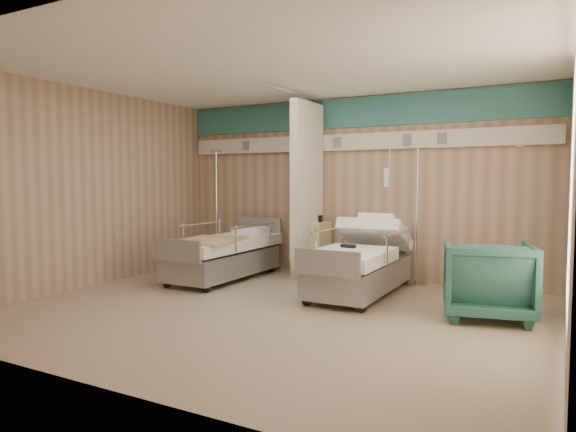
{
  "coord_description": "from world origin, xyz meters",
  "views": [
    {
      "loc": [
        2.96,
        -5.05,
        1.51
      ],
      "look_at": [
        -0.1,
        0.6,
        1.06
      ],
      "focal_mm": 32.0,
      "sensor_mm": 36.0,
      "label": 1
    }
  ],
  "objects": [
    {
      "name": "bedside_cabinet",
      "position": [
        -0.55,
        2.2,
        0.42
      ],
      "size": [
        0.5,
        0.48,
        0.85
      ],
      "primitive_type": "cube",
      "color": "#D7CE86",
      "rests_on": "ground"
    },
    {
      "name": "room_walls",
      "position": [
        -0.03,
        0.25,
        1.86
      ],
      "size": [
        6.04,
        5.04,
        2.82
      ],
      "color": "tan",
      "rests_on": "ground"
    },
    {
      "name": "ground",
      "position": [
        0.0,
        0.0,
        0.0
      ],
      "size": [
        6.0,
        5.0,
        0.0
      ],
      "primitive_type": "cube",
      "color": "gray",
      "rests_on": "ground"
    },
    {
      "name": "call_remote",
      "position": [
        0.49,
        1.17,
        0.65
      ],
      "size": [
        0.2,
        0.11,
        0.04
      ],
      "primitive_type": "cube",
      "rotation": [
        0.0,
        0.0,
        -0.12
      ],
      "color": "black",
      "rests_on": "bed_right"
    },
    {
      "name": "bed_right",
      "position": [
        0.6,
        1.3,
        0.32
      ],
      "size": [
        1.0,
        2.16,
        0.63
      ],
      "primitive_type": null,
      "color": "white",
      "rests_on": "ground"
    },
    {
      "name": "visitor_armchair",
      "position": [
        2.25,
        0.85,
        0.43
      ],
      "size": [
        1.09,
        1.11,
        0.85
      ],
      "primitive_type": "imported",
      "rotation": [
        0.0,
        0.0,
        3.36
      ],
      "color": "#1F4D46",
      "rests_on": "ground"
    },
    {
      "name": "tan_blanket",
      "position": [
        -1.53,
        0.84,
        0.65
      ],
      "size": [
        0.92,
        1.1,
        0.04
      ],
      "primitive_type": "cube",
      "rotation": [
        0.0,
        0.0,
        0.11
      ],
      "color": "tan",
      "rests_on": "bed_left"
    },
    {
      "name": "waffle_blanket",
      "position": [
        2.23,
        0.87,
        0.89
      ],
      "size": [
        0.73,
        0.66,
        0.08
      ],
      "primitive_type": "cube",
      "rotation": [
        0.0,
        0.0,
        3.25
      ],
      "color": "silver",
      "rests_on": "visitor_armchair"
    },
    {
      "name": "iv_stand_left",
      "position": [
        -2.3,
        2.08,
        0.41
      ],
      "size": [
        0.36,
        0.36,
        2.02
      ],
      "rotation": [
        0.0,
        0.0,
        0.3
      ],
      "color": "silver",
      "rests_on": "ground"
    },
    {
      "name": "bed_left",
      "position": [
        -1.6,
        1.3,
        0.32
      ],
      "size": [
        1.0,
        2.16,
        0.63
      ],
      "primitive_type": null,
      "color": "white",
      "rests_on": "ground"
    },
    {
      "name": "toiletry_bag",
      "position": [
        -0.5,
        2.26,
        0.9
      ],
      "size": [
        0.22,
        0.17,
        0.11
      ],
      "primitive_type": "cube",
      "rotation": [
        0.0,
        0.0,
        0.27
      ],
      "color": "black",
      "rests_on": "bedside_cabinet"
    },
    {
      "name": "iv_stand_right",
      "position": [
        1.1,
        2.24,
        0.41
      ],
      "size": [
        0.36,
        0.36,
        2.0
      ],
      "rotation": [
        0.0,
        0.0,
        -0.35
      ],
      "color": "silver",
      "rests_on": "ground"
    },
    {
      "name": "white_cup",
      "position": [
        -0.74,
        2.34,
        0.92
      ],
      "size": [
        0.11,
        0.11,
        0.14
      ],
      "primitive_type": "cylinder",
      "rotation": [
        0.0,
        0.0,
        0.26
      ],
      "color": "white",
      "rests_on": "bedside_cabinet"
    }
  ]
}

